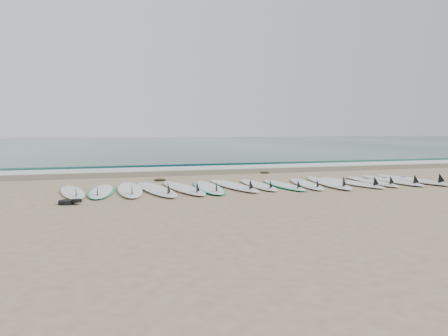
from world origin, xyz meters
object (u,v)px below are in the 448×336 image
object	(u,v)px
surfboard_14	(413,179)
surfboard_7	(258,185)
surfboard_0	(73,192)
leash_coil	(69,202)

from	to	relation	value
surfboard_14	surfboard_7	bearing A→B (deg)	172.93
surfboard_14	surfboard_0	bearing A→B (deg)	174.40
surfboard_7	surfboard_0	bearing A→B (deg)	-179.20
leash_coil	surfboard_0	bearing A→B (deg)	89.83
surfboard_14	leash_coil	bearing A→B (deg)	-176.95
surfboard_14	leash_coil	xyz separation A→B (m)	(-9.26, -1.20, -0.01)
surfboard_0	surfboard_7	xyz separation A→B (m)	(4.61, 0.02, 0.00)
surfboard_7	leash_coil	world-z (taller)	surfboard_7
leash_coil	surfboard_14	bearing A→B (deg)	7.40
surfboard_0	surfboard_7	size ratio (longest dim) A/B	0.99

